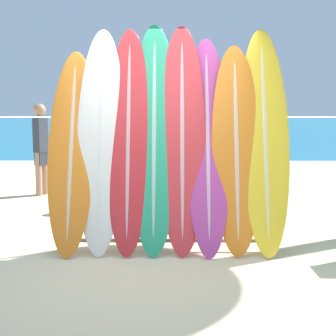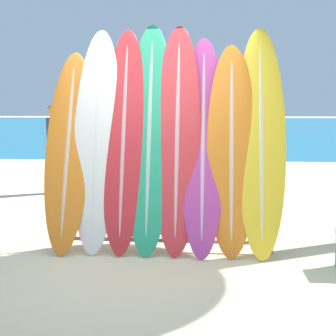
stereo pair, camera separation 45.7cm
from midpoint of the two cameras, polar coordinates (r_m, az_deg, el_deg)
ground_plane at (r=4.86m, az=-5.51°, el=-11.84°), size 160.00×160.00×0.00m
ocean_water at (r=42.90m, az=-0.25°, el=5.27°), size 120.00×60.00×0.01m
surfboard_rack at (r=5.20m, az=-2.59°, el=-5.40°), size 2.46×0.04×0.82m
surfboard_slot_0 at (r=5.33m, az=-14.09°, el=2.11°), size 0.53×0.87×2.25m
surfboard_slot_1 at (r=5.26m, az=-10.67°, el=3.47°), size 0.53×0.76×2.50m
surfboard_slot_2 at (r=5.22m, az=-7.37°, el=3.55°), size 0.50×0.83×2.51m
surfboard_slot_3 at (r=5.20m, az=-4.23°, el=3.90°), size 0.54×0.85×2.56m
surfboard_slot_4 at (r=5.18m, az=-0.79°, el=3.78°), size 0.53×0.82×2.54m
surfboard_slot_5 at (r=5.20m, az=2.34°, el=3.07°), size 0.51×0.94×2.41m
surfboard_slot_6 at (r=5.17m, az=5.82°, el=2.45°), size 0.54×0.73×2.31m
surfboard_slot_7 at (r=5.24m, az=9.26°, el=3.56°), size 0.54×0.89×2.51m
person_near_water at (r=7.60m, az=-4.06°, el=2.40°), size 0.27×0.29×1.72m
person_mid_beach at (r=10.15m, az=-3.76°, el=3.08°), size 0.25×0.26×1.53m
person_far_left at (r=11.38m, az=5.65°, el=3.77°), size 0.26×0.28×1.62m
person_far_right at (r=8.86m, az=-16.69°, el=2.64°), size 0.24×0.28×1.67m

